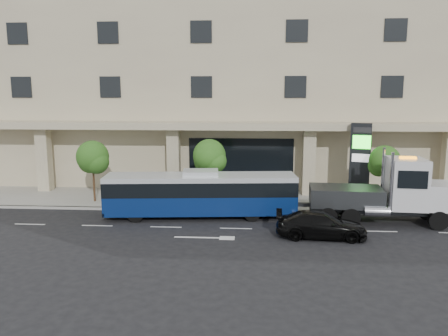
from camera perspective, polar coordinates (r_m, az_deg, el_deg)
The scene contains 11 objects.
ground at distance 26.26m, azimuth 1.70°, elevation -6.92°, with size 120.00×120.00×0.00m, color black.
sidewalk at distance 31.07m, azimuth 2.05°, elevation -4.16°, with size 120.00×6.00×0.15m, color gray.
curb at distance 28.16m, azimuth 1.85°, elevation -5.61°, with size 120.00×0.30×0.15m, color gray.
convention_center at distance 40.66m, azimuth 2.61°, elevation 13.15°, with size 60.00×17.60×20.00m.
tree_left at distance 31.05m, azimuth -16.74°, elevation 1.14°, with size 2.27×2.20×4.22m.
tree_mid at distance 29.20m, azimuth -1.88°, elevation 1.32°, with size 2.28×2.20×4.38m.
tree_right at distance 30.34m, azimuth 20.28°, elevation 0.61°, with size 2.10×2.00×4.04m.
city_bus at distance 26.74m, azimuth -3.06°, elevation -3.33°, with size 11.73×3.50×2.93m.
tow_truck at distance 27.18m, azimuth 20.88°, elevation -3.11°, with size 9.56×2.91×4.34m.
black_sedan at distance 23.73m, azimuth 12.55°, elevation -7.25°, with size 1.92×4.72×1.37m, color black.
signage_pylon at distance 31.22m, azimuth 17.31°, elevation 0.76°, with size 1.42×0.87×5.40m.
Camera 1 is at (0.91, -25.15, 7.49)m, focal length 35.00 mm.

